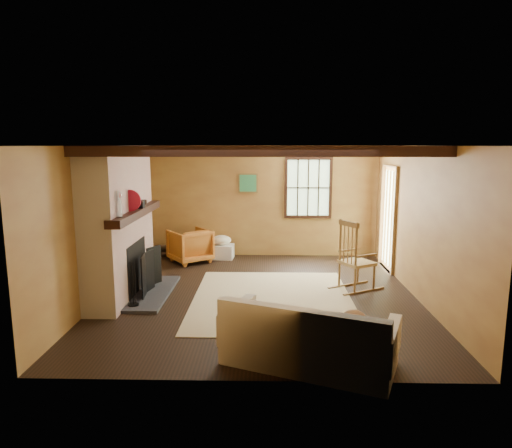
{
  "coord_description": "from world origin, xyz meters",
  "views": [
    {
      "loc": [
        0.1,
        -7.12,
        2.41
      ],
      "look_at": [
        -0.07,
        0.4,
        1.11
      ],
      "focal_mm": 32.0,
      "sensor_mm": 36.0,
      "label": 1
    }
  ],
  "objects_px": {
    "rocking_chair": "(355,260)",
    "laundry_basket": "(222,252)",
    "sofa": "(308,343)",
    "fireplace": "(121,228)",
    "armchair": "(190,246)"
  },
  "relations": [
    {
      "from": "sofa",
      "to": "rocking_chair",
      "type": "bearing_deg",
      "value": 91.33
    },
    {
      "from": "fireplace",
      "to": "laundry_basket",
      "type": "height_order",
      "value": "fireplace"
    },
    {
      "from": "fireplace",
      "to": "laundry_basket",
      "type": "xyz_separation_m",
      "value": [
        1.37,
        2.43,
        -0.95
      ]
    },
    {
      "from": "rocking_chair",
      "to": "laundry_basket",
      "type": "bearing_deg",
      "value": 20.32
    },
    {
      "from": "rocking_chair",
      "to": "sofa",
      "type": "bearing_deg",
      "value": 130.17
    },
    {
      "from": "armchair",
      "to": "fireplace",
      "type": "bearing_deg",
      "value": 33.44
    },
    {
      "from": "rocking_chair",
      "to": "armchair",
      "type": "distance_m",
      "value": 3.55
    },
    {
      "from": "fireplace",
      "to": "rocking_chair",
      "type": "relative_size",
      "value": 2.01
    },
    {
      "from": "fireplace",
      "to": "rocking_chair",
      "type": "height_order",
      "value": "fireplace"
    },
    {
      "from": "rocking_chair",
      "to": "laundry_basket",
      "type": "xyz_separation_m",
      "value": [
        -2.45,
        2.08,
        -0.35
      ]
    },
    {
      "from": "laundry_basket",
      "to": "rocking_chair",
      "type": "bearing_deg",
      "value": -40.33
    },
    {
      "from": "rocking_chair",
      "to": "laundry_basket",
      "type": "distance_m",
      "value": 3.23
    },
    {
      "from": "sofa",
      "to": "laundry_basket",
      "type": "xyz_separation_m",
      "value": [
        -1.43,
        4.83,
        -0.12
      ]
    },
    {
      "from": "laundry_basket",
      "to": "armchair",
      "type": "relative_size",
      "value": 0.65
    },
    {
      "from": "rocking_chair",
      "to": "sofa",
      "type": "relative_size",
      "value": 0.58
    }
  ]
}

